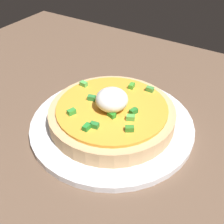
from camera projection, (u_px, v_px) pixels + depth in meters
dining_table at (86, 136)px, 48.62cm from camera, size 94.76×81.70×2.70cm
plate at (112, 124)px, 48.18cm from camera, size 27.26×27.26×1.10cm
pizza at (112, 113)px, 46.72cm from camera, size 20.71×20.71×6.64cm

